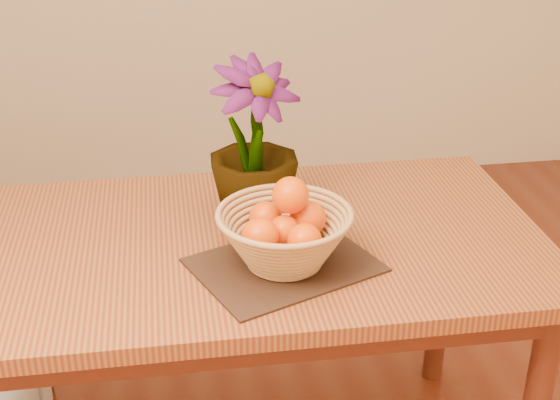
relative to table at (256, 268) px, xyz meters
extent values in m
cube|color=brown|center=(0.00, 0.00, 0.07)|extent=(1.40, 0.80, 0.04)
cube|color=#4C1E11|center=(0.00, 0.00, 0.01)|extent=(1.28, 0.68, 0.08)
cylinder|color=#4C1E11|center=(-0.62, 0.32, -0.31)|extent=(0.06, 0.06, 0.71)
cylinder|color=#4C1E11|center=(0.62, 0.32, -0.31)|extent=(0.06, 0.06, 0.71)
cube|color=#311D12|center=(0.05, -0.14, 0.09)|extent=(0.47, 0.42, 0.01)
cylinder|color=tan|center=(0.05, -0.14, 0.10)|extent=(0.15, 0.15, 0.01)
sphere|color=#E95F03|center=(0.05, -0.14, 0.18)|extent=(0.07, 0.07, 0.07)
sphere|color=#E95F03|center=(0.11, -0.11, 0.19)|extent=(0.08, 0.08, 0.08)
sphere|color=#E95F03|center=(0.01, -0.08, 0.18)|extent=(0.08, 0.08, 0.08)
sphere|color=#E95F03|center=(-0.01, -0.18, 0.19)|extent=(0.08, 0.08, 0.08)
sphere|color=#E95F03|center=(0.08, -0.20, 0.18)|extent=(0.08, 0.08, 0.08)
sphere|color=#E95F03|center=(0.06, -0.12, 0.25)|extent=(0.08, 0.08, 0.08)
imported|color=#124112|center=(0.01, 0.11, 0.29)|extent=(0.30, 0.30, 0.40)
camera|label=1|loc=(-0.20, -1.64, 1.00)|focal=50.00mm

